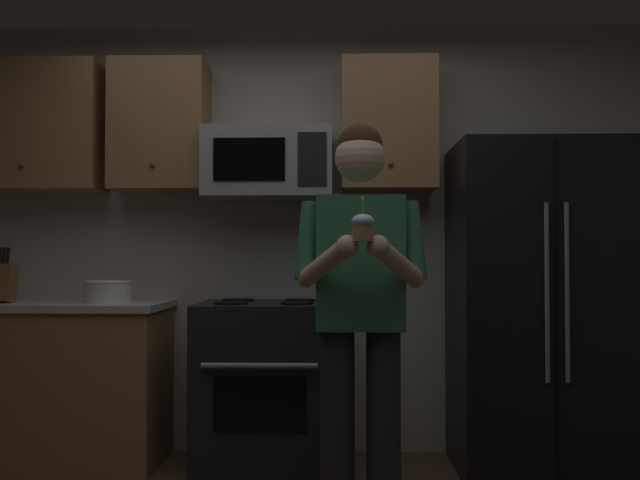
# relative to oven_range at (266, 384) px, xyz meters

# --- Properties ---
(wall_back) EXTENTS (4.40, 0.10, 2.60)m
(wall_back) POSITION_rel_oven_range_xyz_m (0.15, 0.39, 0.84)
(wall_back) COLOR beige
(wall_back) RESTS_ON ground
(oven_range) EXTENTS (0.76, 0.70, 0.93)m
(oven_range) POSITION_rel_oven_range_xyz_m (0.00, 0.00, 0.00)
(oven_range) COLOR black
(oven_range) RESTS_ON ground
(microwave) EXTENTS (0.74, 0.41, 0.40)m
(microwave) POSITION_rel_oven_range_xyz_m (0.00, 0.12, 1.26)
(microwave) COLOR #9EA0A5
(refrigerator) EXTENTS (0.90, 0.75, 1.80)m
(refrigerator) POSITION_rel_oven_range_xyz_m (1.50, -0.04, 0.44)
(refrigerator) COLOR black
(refrigerator) RESTS_ON ground
(cabinet_row_upper) EXTENTS (2.78, 0.36, 0.76)m
(cabinet_row_upper) POSITION_rel_oven_range_xyz_m (-0.57, 0.17, 1.49)
(cabinet_row_upper) COLOR #9E7247
(counter_left) EXTENTS (1.44, 0.66, 0.92)m
(counter_left) POSITION_rel_oven_range_xyz_m (-1.30, 0.02, 0.00)
(counter_left) COLOR #9E7247
(counter_left) RESTS_ON ground
(knife_block) EXTENTS (0.16, 0.15, 0.32)m
(knife_block) POSITION_rel_oven_range_xyz_m (-1.51, -0.03, 0.58)
(knife_block) COLOR brown
(knife_block) RESTS_ON counter_left
(bowl_large_white) EXTENTS (0.27, 0.27, 0.12)m
(bowl_large_white) POSITION_rel_oven_range_xyz_m (-0.90, -0.00, 0.52)
(bowl_large_white) COLOR white
(bowl_large_white) RESTS_ON counter_left
(person) EXTENTS (0.60, 0.48, 1.76)m
(person) POSITION_rel_oven_range_xyz_m (0.50, -0.92, 0.53)
(person) COLOR #262628
(person) RESTS_ON ground
(cupcake) EXTENTS (0.09, 0.09, 0.17)m
(cupcake) POSITION_rel_oven_range_xyz_m (0.50, -1.25, 0.83)
(cupcake) COLOR #A87F56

